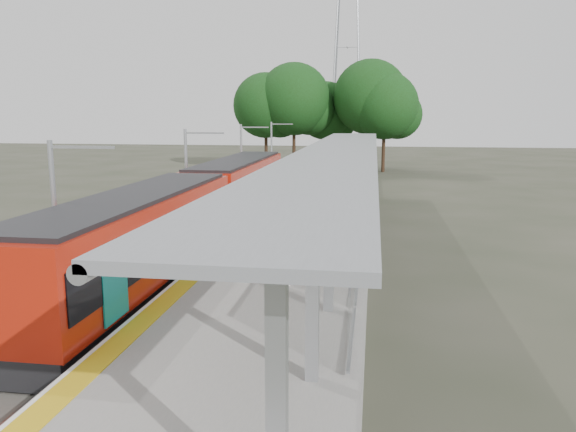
{
  "coord_description": "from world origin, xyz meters",
  "views": [
    {
      "loc": [
        3.09,
        -8.26,
        6.17
      ],
      "look_at": [
        -0.1,
        12.59,
        2.3
      ],
      "focal_mm": 35.0,
      "sensor_mm": 36.0,
      "label": 1
    }
  ],
  "objects_px": {
    "bench_far": "(351,201)",
    "info_pillar_near": "(296,236)",
    "train": "(201,207)",
    "litter_bin": "(348,208)",
    "bench_near": "(348,265)",
    "info_pillar_far": "(342,183)",
    "bench_mid": "(360,214)"
  },
  "relations": [
    {
      "from": "litter_bin",
      "to": "info_pillar_near",
      "type": "bearing_deg",
      "value": -98.85
    },
    {
      "from": "train",
      "to": "bench_far",
      "type": "distance_m",
      "value": 8.7
    },
    {
      "from": "bench_mid",
      "to": "litter_bin",
      "type": "relative_size",
      "value": 1.96
    },
    {
      "from": "bench_far",
      "to": "info_pillar_far",
      "type": "distance_m",
      "value": 6.41
    },
    {
      "from": "info_pillar_near",
      "to": "info_pillar_far",
      "type": "height_order",
      "value": "info_pillar_near"
    },
    {
      "from": "bench_far",
      "to": "bench_mid",
      "type": "bearing_deg",
      "value": -59.31
    },
    {
      "from": "train",
      "to": "info_pillar_far",
      "type": "relative_size",
      "value": 16.61
    },
    {
      "from": "bench_mid",
      "to": "info_pillar_near",
      "type": "distance_m",
      "value": 6.85
    },
    {
      "from": "info_pillar_far",
      "to": "litter_bin",
      "type": "height_order",
      "value": "info_pillar_far"
    },
    {
      "from": "bench_mid",
      "to": "litter_bin",
      "type": "distance_m",
      "value": 2.61
    },
    {
      "from": "info_pillar_near",
      "to": "train",
      "type": "bearing_deg",
      "value": 153.32
    },
    {
      "from": "bench_near",
      "to": "bench_far",
      "type": "distance_m",
      "value": 12.72
    },
    {
      "from": "litter_bin",
      "to": "train",
      "type": "bearing_deg",
      "value": -144.74
    },
    {
      "from": "bench_near",
      "to": "info_pillar_near",
      "type": "distance_m",
      "value": 3.03
    },
    {
      "from": "info_pillar_near",
      "to": "bench_near",
      "type": "bearing_deg",
      "value": -33.75
    },
    {
      "from": "train",
      "to": "litter_bin",
      "type": "height_order",
      "value": "train"
    },
    {
      "from": "info_pillar_far",
      "to": "litter_bin",
      "type": "xyz_separation_m",
      "value": [
        0.73,
        -7.74,
        -0.29
      ]
    },
    {
      "from": "info_pillar_near",
      "to": "info_pillar_far",
      "type": "distance_m",
      "value": 16.79
    },
    {
      "from": "train",
      "to": "bench_far",
      "type": "height_order",
      "value": "train"
    },
    {
      "from": "bench_mid",
      "to": "info_pillar_far",
      "type": "relative_size",
      "value": 1.03
    },
    {
      "from": "bench_near",
      "to": "info_pillar_near",
      "type": "relative_size",
      "value": 0.74
    },
    {
      "from": "bench_far",
      "to": "info_pillar_near",
      "type": "distance_m",
      "value": 10.53
    },
    {
      "from": "info_pillar_far",
      "to": "bench_near",
      "type": "bearing_deg",
      "value": -97.07
    },
    {
      "from": "bench_far",
      "to": "bench_near",
      "type": "bearing_deg",
      "value": -66.08
    },
    {
      "from": "bench_near",
      "to": "info_pillar_far",
      "type": "xyz_separation_m",
      "value": [
        -1.26,
        19.07,
        0.21
      ]
    },
    {
      "from": "train",
      "to": "bench_far",
      "type": "xyz_separation_m",
      "value": [
        6.42,
        5.86,
        -0.46
      ]
    },
    {
      "from": "bench_mid",
      "to": "litter_bin",
      "type": "xyz_separation_m",
      "value": [
        -0.69,
        2.52,
        -0.15
      ]
    },
    {
      "from": "bench_near",
      "to": "info_pillar_far",
      "type": "bearing_deg",
      "value": 101.57
    },
    {
      "from": "train",
      "to": "litter_bin",
      "type": "bearing_deg",
      "value": 35.26
    },
    {
      "from": "train",
      "to": "litter_bin",
      "type": "xyz_separation_m",
      "value": [
        6.34,
        4.48,
        -0.62
      ]
    },
    {
      "from": "info_pillar_near",
      "to": "litter_bin",
      "type": "bearing_deg",
      "value": 97.23
    },
    {
      "from": "bench_mid",
      "to": "info_pillar_far",
      "type": "xyz_separation_m",
      "value": [
        -1.41,
        10.25,
        0.13
      ]
    }
  ]
}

